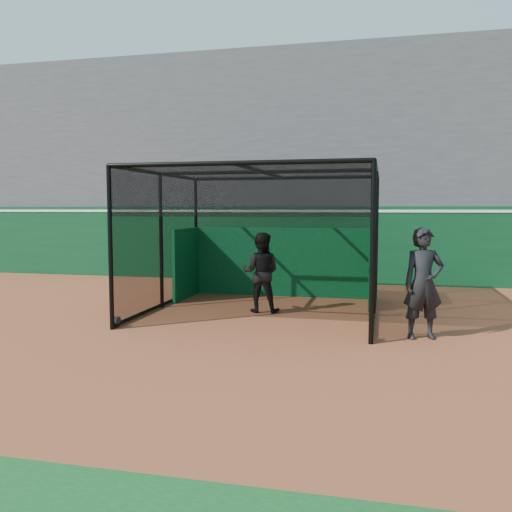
# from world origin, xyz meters

# --- Properties ---
(ground) EXTENTS (120.00, 120.00, 0.00)m
(ground) POSITION_xyz_m (0.00, 0.00, 0.00)
(ground) COLOR #974C2C
(ground) RESTS_ON ground
(outfield_wall) EXTENTS (50.00, 0.50, 2.50)m
(outfield_wall) POSITION_xyz_m (0.00, 8.50, 1.29)
(outfield_wall) COLOR #0A3C1C
(outfield_wall) RESTS_ON ground
(grandstand) EXTENTS (50.00, 7.85, 8.95)m
(grandstand) POSITION_xyz_m (0.00, 12.27, 4.48)
(grandstand) COLOR #4C4C4F
(grandstand) RESTS_ON ground
(batting_cage) EXTENTS (5.19, 5.14, 3.27)m
(batting_cage) POSITION_xyz_m (0.79, 2.92, 1.63)
(batting_cage) COLOR black
(batting_cage) RESTS_ON ground
(batter) EXTENTS (0.94, 0.75, 1.87)m
(batter) POSITION_xyz_m (0.74, 2.91, 0.94)
(batter) COLOR black
(batter) RESTS_ON ground
(on_deck_player) EXTENTS (0.87, 0.70, 2.08)m
(on_deck_player) POSITION_xyz_m (4.27, 1.03, 1.04)
(on_deck_player) COLOR black
(on_deck_player) RESTS_ON ground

